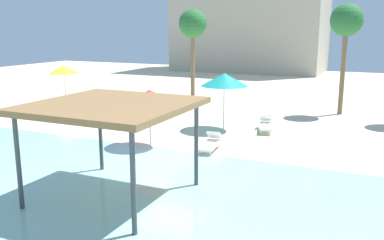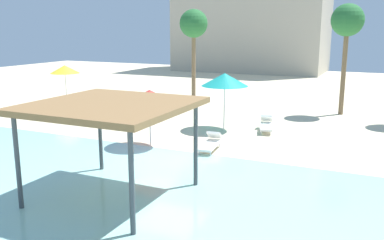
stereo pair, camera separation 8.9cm
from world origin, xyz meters
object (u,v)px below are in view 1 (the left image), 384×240
(beach_umbrella_red_4, at_px, (149,96))
(palm_tree_2, at_px, (193,26))
(lounge_chair_1, at_px, (211,143))
(palm_tree_3, at_px, (346,23))
(beach_umbrella_yellow_0, at_px, (64,69))
(lounge_chair_5, at_px, (266,124))
(shade_pavilion, at_px, (112,108))
(beach_umbrella_teal_2, at_px, (224,80))
(lounge_chair_0, at_px, (113,111))

(beach_umbrella_red_4, xyz_separation_m, palm_tree_2, (-2.83, 10.74, 3.05))
(lounge_chair_1, xyz_separation_m, palm_tree_3, (4.19, 10.54, 5.09))
(lounge_chair_1, height_order, palm_tree_3, palm_tree_3)
(beach_umbrella_yellow_0, xyz_separation_m, lounge_chair_5, (14.08, -1.33, -2.13))
(beach_umbrella_yellow_0, height_order, lounge_chair_1, beach_umbrella_yellow_0)
(beach_umbrella_yellow_0, xyz_separation_m, palm_tree_2, (7.33, 4.51, 2.82))
(shade_pavilion, distance_m, lounge_chair_1, 6.50)
(palm_tree_2, bearing_deg, lounge_chair_1, -61.72)
(beach_umbrella_yellow_0, distance_m, lounge_chair_5, 14.30)
(lounge_chair_1, bearing_deg, shade_pavilion, -13.92)
(shade_pavilion, xyz_separation_m, palm_tree_3, (4.96, 16.51, 2.63))
(palm_tree_2, bearing_deg, beach_umbrella_teal_2, -53.72)
(lounge_chair_5, bearing_deg, shade_pavilion, -25.29)
(shade_pavilion, bearing_deg, palm_tree_2, 106.35)
(beach_umbrella_red_4, bearing_deg, lounge_chair_0, 138.85)
(beach_umbrella_red_4, bearing_deg, palm_tree_3, 57.90)
(palm_tree_3, bearing_deg, beach_umbrella_teal_2, -127.70)
(lounge_chair_1, distance_m, palm_tree_2, 12.69)
(lounge_chair_5, xyz_separation_m, palm_tree_3, (2.97, 6.09, 5.09))
(beach_umbrella_red_4, distance_m, lounge_chair_1, 3.33)
(beach_umbrella_yellow_0, xyz_separation_m, beach_umbrella_teal_2, (11.97, -1.82, 0.11))
(shade_pavilion, height_order, lounge_chair_5, shade_pavilion)
(beach_umbrella_teal_2, height_order, lounge_chair_1, beach_umbrella_teal_2)
(palm_tree_2, bearing_deg, lounge_chair_0, -110.55)
(beach_umbrella_red_4, xyz_separation_m, lounge_chair_0, (-5.17, 4.51, -1.89))
(lounge_chair_0, height_order, lounge_chair_5, same)
(beach_umbrella_yellow_0, height_order, palm_tree_2, palm_tree_2)
(beach_umbrella_yellow_0, relative_size, beach_umbrella_red_4, 1.08)
(palm_tree_2, relative_size, palm_tree_3, 0.98)
(beach_umbrella_yellow_0, height_order, beach_umbrella_red_4, beach_umbrella_yellow_0)
(lounge_chair_1, relative_size, palm_tree_3, 0.30)
(beach_umbrella_red_4, bearing_deg, lounge_chair_5, 51.37)
(beach_umbrella_red_4, distance_m, palm_tree_2, 11.52)
(shade_pavilion, relative_size, lounge_chair_0, 2.31)
(beach_umbrella_red_4, distance_m, lounge_chair_0, 7.12)
(shade_pavilion, xyz_separation_m, lounge_chair_0, (-7.11, 10.03, -2.46))
(beach_umbrella_yellow_0, relative_size, palm_tree_2, 0.43)
(beach_umbrella_teal_2, bearing_deg, lounge_chair_1, -77.32)
(shade_pavilion, xyz_separation_m, beach_umbrella_teal_2, (-0.13, 9.93, -0.22))
(beach_umbrella_teal_2, distance_m, lounge_chair_5, 3.12)
(shade_pavilion, height_order, lounge_chair_0, shade_pavilion)
(beach_umbrella_teal_2, distance_m, beach_umbrella_red_4, 4.79)
(palm_tree_2, bearing_deg, shade_pavilion, -73.65)
(shade_pavilion, height_order, palm_tree_3, palm_tree_3)
(beach_umbrella_teal_2, bearing_deg, palm_tree_2, 126.28)
(beach_umbrella_red_4, height_order, palm_tree_3, palm_tree_3)
(lounge_chair_5, height_order, palm_tree_3, palm_tree_3)
(shade_pavilion, xyz_separation_m, lounge_chair_5, (1.98, 10.43, -2.46))
(palm_tree_2, height_order, palm_tree_3, palm_tree_3)
(lounge_chair_0, xyz_separation_m, lounge_chair_5, (9.09, 0.40, 0.00))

